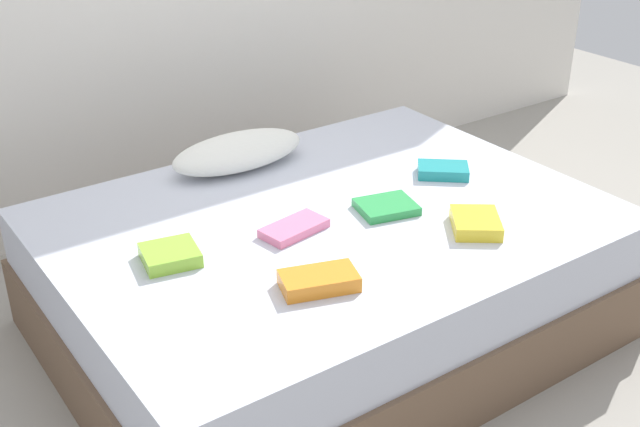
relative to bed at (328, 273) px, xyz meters
The scene contains 9 objects.
ground_plane 0.25m from the bed, ahead, with size 8.00×8.00×0.00m, color #9E998E.
bed is the anchor object (origin of this frame).
pillow 0.64m from the bed, 95.83° to the left, with size 0.58×0.26×0.14m, color white.
textbook_yellow 0.60m from the bed, 47.87° to the right, with size 0.20×0.16×0.05m, color yellow.
textbook_teal 0.64m from the bed, ahead, with size 0.20×0.13×0.04m, color teal.
textbook_pink 0.32m from the bed, 165.54° to the right, with size 0.24×0.12×0.03m, color pink.
textbook_green 0.34m from the bed, 28.33° to the right, with size 0.21×0.17×0.03m, color green.
textbook_orange 0.57m from the bed, 128.73° to the right, with size 0.24×0.13×0.05m, color orange.
textbook_lime 0.68m from the bed, behind, with size 0.18×0.17×0.05m, color #8CC638.
Camera 1 is at (-1.51, -2.11, 1.84)m, focal length 45.05 mm.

